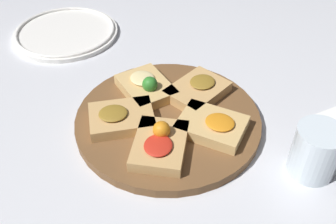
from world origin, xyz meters
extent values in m
plane|color=silver|center=(0.00, 0.00, 0.00)|extent=(3.00, 3.00, 0.00)
cylinder|color=brown|center=(0.00, 0.00, 0.01)|extent=(0.34, 0.34, 0.02)
cube|color=tan|center=(0.06, -0.06, 0.03)|extent=(0.14, 0.14, 0.02)
ellipsoid|color=olive|center=(0.07, -0.07, 0.04)|extent=(0.07, 0.07, 0.01)
cube|color=tan|center=(0.08, 0.04, 0.03)|extent=(0.14, 0.12, 0.02)
ellipsoid|color=beige|center=(0.09, 0.04, 0.04)|extent=(0.07, 0.06, 0.01)
sphere|color=#2D7A28|center=(0.06, 0.03, 0.05)|extent=(0.03, 0.03, 0.03)
cube|color=tan|center=(-0.01, 0.08, 0.03)|extent=(0.10, 0.12, 0.02)
ellipsoid|color=olive|center=(-0.01, 0.10, 0.04)|extent=(0.05, 0.06, 0.01)
cube|color=tan|center=(-0.08, 0.02, 0.03)|extent=(0.13, 0.11, 0.02)
ellipsoid|color=red|center=(-0.09, 0.02, 0.04)|extent=(0.06, 0.06, 0.01)
sphere|color=orange|center=(-0.06, 0.02, 0.05)|extent=(0.03, 0.03, 0.03)
cube|color=tan|center=(-0.04, -0.07, 0.03)|extent=(0.13, 0.14, 0.02)
ellipsoid|color=orange|center=(-0.05, -0.08, 0.04)|extent=(0.07, 0.07, 0.01)
cylinder|color=white|center=(0.34, 0.22, 0.01)|extent=(0.25, 0.25, 0.01)
torus|color=white|center=(0.34, 0.22, 0.01)|extent=(0.24, 0.24, 0.01)
cylinder|color=silver|center=(-0.13, -0.22, 0.04)|extent=(0.07, 0.07, 0.09)
camera|label=1|loc=(-0.53, 0.04, 0.49)|focal=42.00mm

